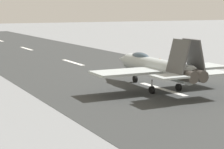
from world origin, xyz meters
TOP-DOWN VIEW (x-y plane):
  - ground_plane at (0.00, 0.00)m, footprint 400.00×400.00m
  - runway_strip at (-0.02, 0.00)m, footprint 240.00×26.00m
  - fighter_jet at (-0.01, 0.62)m, footprint 15.95×14.83m
  - crew_person at (10.58, -7.06)m, footprint 0.32×0.70m
  - marker_cone_far at (23.98, -13.48)m, footprint 0.44×0.44m

SIDE VIEW (x-z plane):
  - ground_plane at x=0.00m, z-range 0.00..0.00m
  - runway_strip at x=-0.02m, z-range 0.00..0.02m
  - marker_cone_far at x=23.98m, z-range 0.00..0.55m
  - crew_person at x=10.58m, z-range 0.00..1.72m
  - fighter_jet at x=-0.01m, z-range -0.40..5.20m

